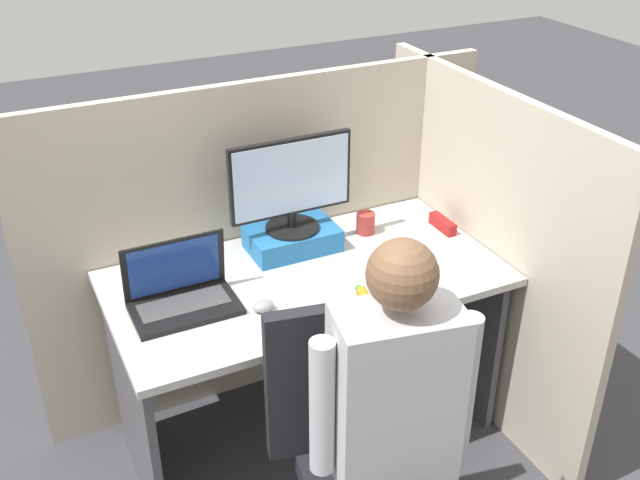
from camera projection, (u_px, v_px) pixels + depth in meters
The scene contains 12 objects.
cubicle_panel_back at pixel (266, 243), 3.09m from camera, with size 1.93×0.04×1.38m.
cubicle_panel_right at pixel (482, 255), 3.00m from camera, with size 0.04×1.40×1.38m.
desk at pixel (307, 318), 2.83m from camera, with size 1.43×0.75×0.76m.
paper_box at pixel (292, 239), 2.89m from camera, with size 0.34×0.22×0.09m.
monitor at pixel (291, 184), 2.78m from camera, with size 0.48×0.21×0.37m.
laptop at pixel (182, 295), 2.54m from camera, with size 0.36×0.22×0.24m.
mouse at pixel (263, 306), 2.53m from camera, with size 0.07×0.06×0.04m.
stapler at pixel (443, 224), 3.04m from camera, with size 0.04×0.15×0.05m.
carrot_toy at pixel (369, 299), 2.57m from camera, with size 0.04×0.14×0.04m.
office_chair at pixel (367, 462), 2.27m from camera, with size 0.55×0.60×1.00m.
person at pixel (406, 428), 2.04m from camera, with size 0.47×0.45×1.33m.
coffee_mug at pixel (366, 223), 3.01m from camera, with size 0.07×0.07×0.09m.
Camera 1 is at (-0.97, -1.75, 2.20)m, focal length 42.00 mm.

